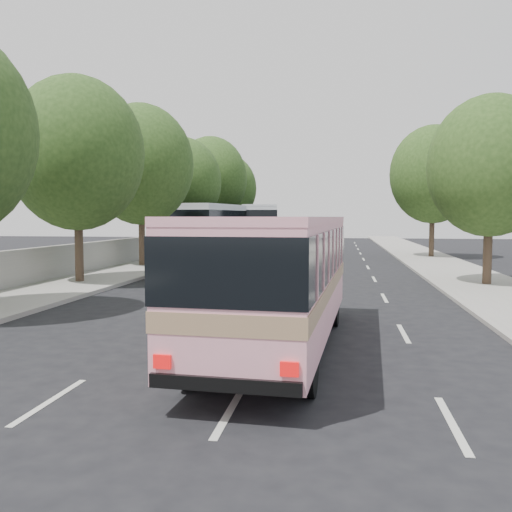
% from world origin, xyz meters
% --- Properties ---
extents(ground, '(120.00, 120.00, 0.00)m').
position_xyz_m(ground, '(0.00, 0.00, 0.00)').
color(ground, black).
rests_on(ground, ground).
extents(sidewalk_left, '(4.00, 90.00, 0.15)m').
position_xyz_m(sidewalk_left, '(-8.50, 20.00, 0.07)').
color(sidewalk_left, '#9E998E').
rests_on(sidewalk_left, ground).
extents(sidewalk_right, '(4.00, 90.00, 0.12)m').
position_xyz_m(sidewalk_right, '(8.50, 20.00, 0.06)').
color(sidewalk_right, '#9E998E').
rests_on(sidewalk_right, ground).
extents(low_wall, '(0.30, 90.00, 1.50)m').
position_xyz_m(low_wall, '(-10.30, 20.00, 0.90)').
color(low_wall, '#9E998E').
rests_on(low_wall, sidewalk_left).
extents(tree_left_b, '(5.70, 5.70, 8.88)m').
position_xyz_m(tree_left_b, '(-8.42, 5.94, 5.82)').
color(tree_left_b, '#38281E').
rests_on(tree_left_b, ground).
extents(tree_left_c, '(6.00, 6.00, 9.35)m').
position_xyz_m(tree_left_c, '(-8.62, 13.94, 6.12)').
color(tree_left_c, '#38281E').
rests_on(tree_left_c, ground).
extents(tree_left_d, '(5.52, 5.52, 8.60)m').
position_xyz_m(tree_left_d, '(-8.52, 21.94, 5.63)').
color(tree_left_d, '#38281E').
rests_on(tree_left_d, ground).
extents(tree_left_e, '(6.30, 6.30, 9.82)m').
position_xyz_m(tree_left_e, '(-8.42, 29.94, 6.43)').
color(tree_left_e, '#38281E').
rests_on(tree_left_e, ground).
extents(tree_left_f, '(5.88, 5.88, 9.16)m').
position_xyz_m(tree_left_f, '(-8.62, 37.94, 6.00)').
color(tree_left_f, '#38281E').
rests_on(tree_left_f, ground).
extents(tree_right_near, '(5.10, 5.10, 7.95)m').
position_xyz_m(tree_right_near, '(8.78, 7.94, 5.20)').
color(tree_right_near, '#38281E').
rests_on(tree_right_near, ground).
extents(tree_right_far, '(6.00, 6.00, 9.35)m').
position_xyz_m(tree_right_far, '(9.08, 23.94, 6.12)').
color(tree_right_far, '#38281E').
rests_on(tree_right_far, ground).
extents(pink_bus, '(2.84, 9.26, 2.92)m').
position_xyz_m(pink_bus, '(1.30, -4.00, 1.82)').
color(pink_bus, pink).
rests_on(pink_bus, ground).
extents(pink_taxi, '(2.42, 5.12, 1.69)m').
position_xyz_m(pink_taxi, '(-0.80, 8.82, 0.85)').
color(pink_taxi, '#D91250').
rests_on(pink_taxi, ground).
extents(white_pickup, '(3.06, 6.15, 1.72)m').
position_xyz_m(white_pickup, '(-4.50, 9.11, 0.86)').
color(white_pickup, silver).
rests_on(white_pickup, ground).
extents(tour_coach_front, '(4.28, 12.99, 3.81)m').
position_xyz_m(tour_coach_front, '(-6.30, 24.52, 2.30)').
color(tour_coach_front, silver).
rests_on(tour_coach_front, ground).
extents(tour_coach_rear, '(4.40, 13.31, 3.91)m').
position_xyz_m(tour_coach_rear, '(-4.50, 32.79, 2.35)').
color(tour_coach_rear, white).
rests_on(tour_coach_rear, ground).
extents(taxi_roof_sign, '(0.56, 0.23, 0.18)m').
position_xyz_m(taxi_roof_sign, '(-0.80, 8.82, 1.78)').
color(taxi_roof_sign, silver).
rests_on(taxi_roof_sign, pink_taxi).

